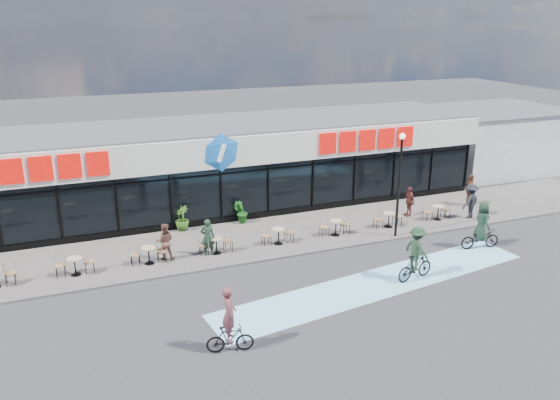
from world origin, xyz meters
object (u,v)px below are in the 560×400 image
object	(u,v)px
lamp_post	(400,176)
potted_plant_right	(242,212)
patron_right	(165,241)
cyclist_a	(416,256)
patron_left	(208,237)
pedestrian_b	(470,190)
potted_plant_left	(182,218)
potted_plant_mid	(241,212)
cyclist_b	(481,231)
pedestrian_a	(409,201)
pedestrian_c	(470,201)

from	to	relation	value
lamp_post	potted_plant_right	xyz separation A→B (m)	(-6.21, 4.40, -2.42)
patron_right	cyclist_a	xyz separation A→B (m)	(8.94, -5.38, 0.10)
patron_left	pedestrian_b	bearing A→B (deg)	-160.89
potted_plant_left	cyclist_a	distance (m)	11.37
potted_plant_mid	cyclist_b	distance (m)	11.41
patron_right	pedestrian_b	bearing A→B (deg)	-161.34
patron_right	cyclist_a	distance (m)	10.44
potted_plant_mid	pedestrian_a	bearing A→B (deg)	-14.12
patron_left	pedestrian_b	size ratio (longest dim) A/B	0.95
pedestrian_c	cyclist_b	bearing A→B (deg)	37.65
pedestrian_b	pedestrian_c	size ratio (longest dim) A/B	0.97
pedestrian_b	pedestrian_c	xyz separation A→B (m)	(-1.31, -1.61, 0.03)
pedestrian_b	potted_plant_left	bearing A→B (deg)	101.23
patron_right	potted_plant_mid	bearing A→B (deg)	-130.31
potted_plant_right	cyclist_a	world-z (taller)	cyclist_a
lamp_post	potted_plant_mid	world-z (taller)	lamp_post
pedestrian_b	pedestrian_c	bearing A→B (deg)	159.84
potted_plant_left	patron_left	bearing A→B (deg)	-82.36
pedestrian_c	cyclist_a	size ratio (longest dim) A/B	0.81
lamp_post	cyclist_b	world-z (taller)	lamp_post
potted_plant_right	pedestrian_c	distance (m)	11.72
potted_plant_right	patron_right	bearing A→B (deg)	-145.54
potted_plant_left	cyclist_a	bearing A→B (deg)	-48.10
cyclist_a	patron_left	bearing A→B (deg)	144.42
potted_plant_mid	pedestrian_c	size ratio (longest dim) A/B	0.62
potted_plant_right	lamp_post	bearing A→B (deg)	-35.29
pedestrian_a	potted_plant_right	bearing A→B (deg)	-102.05
pedestrian_c	lamp_post	bearing A→B (deg)	-10.85
lamp_post	potted_plant_mid	distance (m)	8.02
patron_left	pedestrian_a	xyz separation A→B (m)	(10.99, 1.09, -0.05)
potted_plant_mid	potted_plant_right	size ratio (longest dim) A/B	1.05
pedestrian_a	cyclist_a	distance (m)	7.30
potted_plant_left	potted_plant_right	xyz separation A→B (m)	(3.07, -0.05, -0.07)
patron_right	cyclist_a	size ratio (longest dim) A/B	0.72
patron_left	cyclist_b	world-z (taller)	cyclist_b
cyclist_a	potted_plant_right	bearing A→B (deg)	118.27
potted_plant_right	pedestrian_a	xyz separation A→B (m)	(8.38, -2.22, 0.25)
lamp_post	pedestrian_a	world-z (taller)	lamp_post
pedestrian_c	patron_right	bearing A→B (deg)	-21.83
pedestrian_c	cyclist_a	distance (m)	8.16
potted_plant_mid	lamp_post	bearing A→B (deg)	-34.29
lamp_post	potted_plant_right	world-z (taller)	lamp_post
potted_plant_right	pedestrian_c	size ratio (longest dim) A/B	0.59
lamp_post	pedestrian_a	size ratio (longest dim) A/B	3.14
potted_plant_left	patron_right	distance (m)	3.37
potted_plant_left	pedestrian_a	distance (m)	11.67
lamp_post	pedestrian_b	xyz separation A→B (m)	(6.23, 2.37, -2.08)
patron_right	pedestrian_b	size ratio (longest dim) A/B	0.92
potted_plant_mid	patron_right	distance (m)	5.22
potted_plant_left	pedestrian_c	world-z (taller)	pedestrian_c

